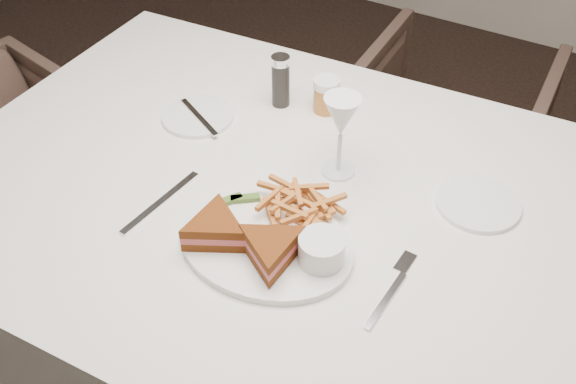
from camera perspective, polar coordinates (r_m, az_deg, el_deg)
The scene contains 3 objects.
table at distance 1.52m, azimuth 0.98°, elevation -10.87°, with size 1.48×0.98×0.75m, color silver.
chair_far at distance 2.25m, azimuth 14.05°, elevation 5.95°, with size 0.59×0.55×0.61m, color #4A362D.
table_setting at distance 1.18m, azimuth 0.05°, elevation -0.47°, with size 0.79×0.62×0.18m.
Camera 1 is at (0.56, -0.58, 1.59)m, focal length 40.00 mm.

